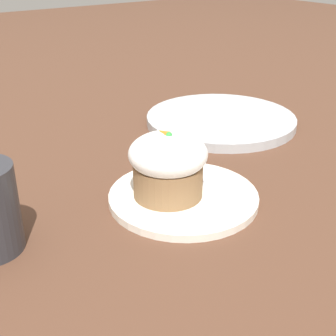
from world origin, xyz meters
TOP-DOWN VIEW (x-y plane):
  - ground_plane at (0.00, 0.00)m, footprint 4.00×4.00m
  - dessert_plate at (0.00, 0.00)m, footprint 0.20×0.20m
  - carrot_cake at (0.01, 0.02)m, footprint 0.10×0.10m
  - spoon at (0.02, -0.00)m, footprint 0.05×0.12m
  - side_plate at (0.19, -0.24)m, footprint 0.28×0.28m

SIDE VIEW (x-z plane):
  - ground_plane at x=0.00m, z-range 0.00..0.00m
  - dessert_plate at x=0.00m, z-range 0.00..0.01m
  - side_plate at x=0.19m, z-range 0.00..0.02m
  - spoon at x=0.02m, z-range 0.01..0.02m
  - carrot_cake at x=0.01m, z-range 0.01..0.10m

